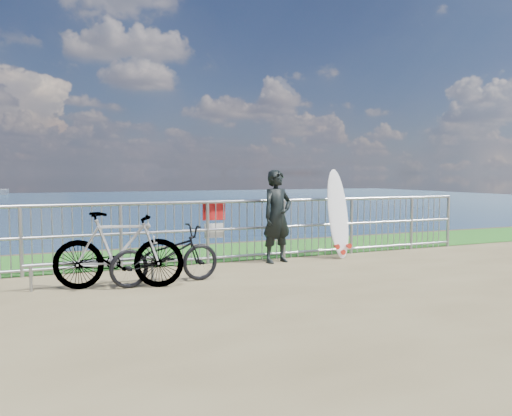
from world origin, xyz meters
name	(u,v)px	position (x,y,z in m)	size (l,w,h in m)	color
grass_strip	(216,252)	(0.00, 2.70, 0.01)	(120.00, 120.00, 0.00)	#1E611A
railing	(235,230)	(0.01, 1.60, 0.58)	(10.06, 0.10, 1.13)	#94969C
surfer	(277,216)	(0.70, 1.26, 0.83)	(0.61, 0.40, 1.67)	black
surfboard	(338,217)	(1.99, 1.27, 0.78)	(0.47, 0.42, 1.70)	white
bicycle_near	(165,255)	(-1.55, 0.28, 0.43)	(0.57, 1.62, 0.85)	black
bicycle_far	(119,250)	(-2.21, 0.25, 0.54)	(0.51, 1.79, 1.08)	black
bike_rack	(94,264)	(-2.52, 0.50, 0.32)	(1.85, 0.05, 0.38)	#94969C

